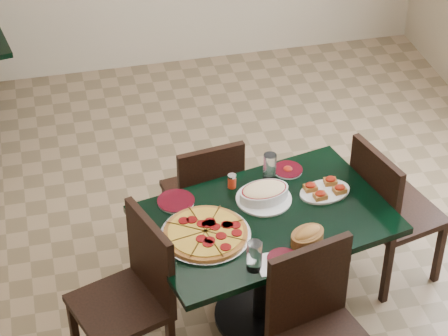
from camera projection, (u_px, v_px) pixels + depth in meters
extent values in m
plane|color=brown|center=(198.00, 287.00, 5.28)|extent=(5.50, 5.50, 0.00)
cube|color=black|center=(266.00, 220.00, 4.65)|extent=(1.46, 1.10, 0.04)
cylinder|color=black|center=(264.00, 271.00, 4.87)|extent=(0.11, 0.11, 0.71)
cylinder|color=black|center=(262.00, 314.00, 5.07)|extent=(0.56, 0.56, 0.03)
cube|color=black|center=(201.00, 194.00, 5.34)|extent=(0.46, 0.46, 0.04)
cube|color=black|center=(211.00, 180.00, 5.07)|extent=(0.41, 0.10, 0.43)
cube|color=black|center=(217.00, 199.00, 5.65)|extent=(0.05, 0.05, 0.39)
cube|color=black|center=(237.00, 231.00, 5.39)|extent=(0.05, 0.05, 0.39)
cube|color=black|center=(167.00, 211.00, 5.55)|extent=(0.05, 0.05, 0.39)
cube|color=black|center=(185.00, 245.00, 5.29)|extent=(0.05, 0.05, 0.39)
cube|color=black|center=(308.00, 285.00, 4.25)|extent=(0.45, 0.15, 0.49)
cube|color=black|center=(398.00, 213.00, 5.12)|extent=(0.54, 0.54, 0.04)
cube|color=black|center=(375.00, 188.00, 4.90)|extent=(0.15, 0.44, 0.48)
cube|color=black|center=(439.00, 253.00, 5.20)|extent=(0.05, 0.05, 0.44)
cube|color=black|center=(387.00, 273.00, 5.06)|extent=(0.05, 0.05, 0.44)
cube|color=black|center=(400.00, 217.00, 5.47)|extent=(0.05, 0.05, 0.44)
cube|color=black|center=(349.00, 235.00, 5.33)|extent=(0.05, 0.05, 0.44)
cube|color=black|center=(119.00, 307.00, 4.51)|extent=(0.56, 0.56, 0.04)
cube|color=black|center=(151.00, 256.00, 4.44)|extent=(0.18, 0.43, 0.47)
cube|color=black|center=(74.00, 331.00, 4.70)|extent=(0.05, 0.05, 0.43)
cube|color=black|center=(137.00, 303.00, 4.86)|extent=(0.05, 0.05, 0.43)
cylinder|color=silver|center=(206.00, 235.00, 4.51)|extent=(0.47, 0.47, 0.01)
cylinder|color=#986121|center=(206.00, 233.00, 4.50)|extent=(0.44, 0.44, 0.02)
cylinder|color=gold|center=(205.00, 232.00, 4.50)|extent=(0.39, 0.39, 0.01)
cylinder|color=silver|center=(264.00, 199.00, 4.75)|extent=(0.31, 0.31, 0.01)
ellipsoid|color=#D1B890|center=(264.00, 190.00, 4.71)|extent=(0.26, 0.19, 0.04)
ellipsoid|color=olive|center=(307.00, 234.00, 4.44)|extent=(0.19, 0.15, 0.07)
cylinder|color=silver|center=(283.00, 259.00, 4.36)|extent=(0.16, 0.16, 0.01)
cylinder|color=#38030C|center=(283.00, 258.00, 4.35)|extent=(0.16, 0.16, 0.00)
cylinder|color=silver|center=(288.00, 170.00, 4.96)|extent=(0.16, 0.16, 0.01)
cylinder|color=#38030C|center=(288.00, 169.00, 4.96)|extent=(0.17, 0.17, 0.00)
ellipsoid|color=#931107|center=(288.00, 169.00, 4.96)|extent=(0.05, 0.05, 0.02)
cylinder|color=silver|center=(176.00, 201.00, 4.73)|extent=(0.20, 0.20, 0.01)
cylinder|color=#38030C|center=(176.00, 200.00, 4.73)|extent=(0.20, 0.20, 0.00)
cube|color=white|center=(273.00, 263.00, 4.34)|extent=(0.17, 0.17, 0.00)
cube|color=silver|center=(277.00, 262.00, 4.34)|extent=(0.02, 0.15, 0.00)
cylinder|color=white|center=(270.00, 167.00, 4.87)|extent=(0.07, 0.07, 0.16)
cylinder|color=white|center=(254.00, 256.00, 4.26)|extent=(0.08, 0.08, 0.16)
cylinder|color=red|center=(232.00, 182.00, 4.82)|extent=(0.05, 0.05, 0.07)
cylinder|color=silver|center=(232.00, 176.00, 4.80)|extent=(0.05, 0.05, 0.01)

